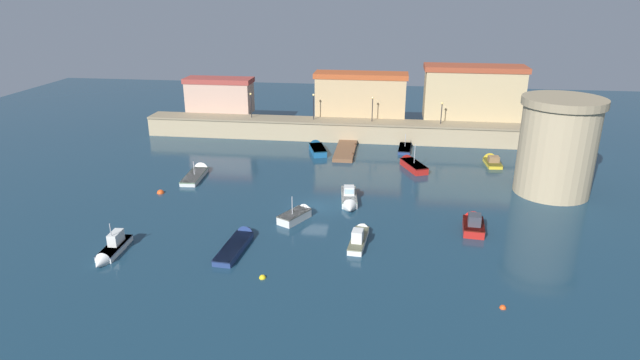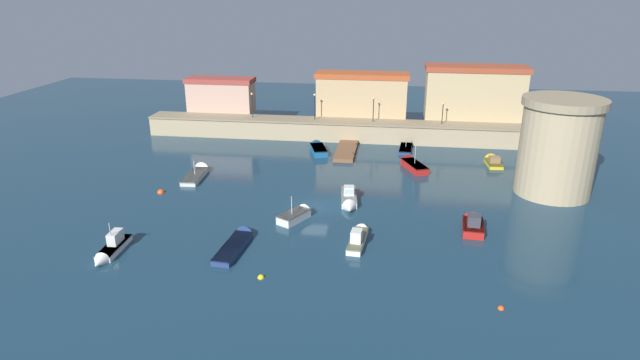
# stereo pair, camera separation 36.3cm
# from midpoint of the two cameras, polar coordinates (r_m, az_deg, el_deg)

# --- Properties ---
(ground_plane) EXTENTS (138.08, 138.08, 0.00)m
(ground_plane) POSITION_cam_midpoint_polar(r_m,az_deg,el_deg) (53.07, -0.73, -2.91)
(ground_plane) COLOR #19384C
(quay_wall) EXTENTS (55.74, 3.89, 2.79)m
(quay_wall) POSITION_cam_midpoint_polar(r_m,az_deg,el_deg) (75.96, 2.02, 5.39)
(quay_wall) COLOR tan
(quay_wall) RESTS_ON ground
(old_town_backdrop) EXTENTS (49.16, 5.08, 7.64)m
(old_town_backdrop) POSITION_cam_midpoint_polar(r_m,az_deg,el_deg) (78.50, 7.10, 9.15)
(old_town_backdrop) COLOR tan
(old_town_backdrop) RESTS_ON ground
(fortress_tower) EXTENTS (8.21, 8.21, 10.20)m
(fortress_tower) POSITION_cam_midpoint_polar(r_m,az_deg,el_deg) (60.19, 23.90, 3.35)
(fortress_tower) COLOR tan
(fortress_tower) RESTS_ON ground
(pier_dock) EXTENTS (2.52, 8.72, 0.70)m
(pier_dock) POSITION_cam_midpoint_polar(r_m,az_deg,el_deg) (70.27, 2.59, 3.15)
(pier_dock) COLOR brown
(pier_dock) RESTS_ON ground
(quay_lamp_0) EXTENTS (0.32, 0.32, 3.56)m
(quay_lamp_0) POSITION_cam_midpoint_polar(r_m,az_deg,el_deg) (77.38, -7.54, 8.35)
(quay_lamp_0) COLOR black
(quay_lamp_0) RESTS_ON quay_wall
(quay_lamp_1) EXTENTS (0.32, 0.32, 3.68)m
(quay_lamp_1) POSITION_cam_midpoint_polar(r_m,az_deg,el_deg) (75.53, -0.83, 8.28)
(quay_lamp_1) COLOR black
(quay_lamp_1) RESTS_ON quay_wall
(quay_lamp_2) EXTENTS (0.32, 0.32, 3.49)m
(quay_lamp_2) POSITION_cam_midpoint_polar(r_m,az_deg,el_deg) (74.79, 5.50, 7.99)
(quay_lamp_2) COLOR black
(quay_lamp_2) RESTS_ON quay_wall
(quay_lamp_3) EXTENTS (0.32, 0.32, 2.99)m
(quay_lamp_3) POSITION_cam_midpoint_polar(r_m,az_deg,el_deg) (75.10, 12.77, 7.41)
(quay_lamp_3) COLOR black
(quay_lamp_3) RESTS_ON quay_wall
(moored_boat_0) EXTENTS (1.54, 5.41, 2.99)m
(moored_boat_0) POSITION_cam_midpoint_polar(r_m,az_deg,el_deg) (47.17, -21.70, -7.00)
(moored_boat_0) COLOR white
(moored_boat_0) RESTS_ON ground
(moored_boat_1) EXTENTS (1.92, 4.46, 1.74)m
(moored_boat_1) POSITION_cam_midpoint_polar(r_m,az_deg,el_deg) (69.13, 17.71, 2.00)
(moored_boat_1) COLOR gold
(moored_boat_1) RESTS_ON ground
(moored_boat_2) EXTENTS (3.76, 6.00, 3.52)m
(moored_boat_2) POSITION_cam_midpoint_polar(r_m,az_deg,el_deg) (65.32, 9.53, 1.73)
(moored_boat_2) COLOR red
(moored_boat_2) RESTS_ON ground
(moored_boat_3) EXTENTS (2.11, 6.88, 2.64)m
(moored_boat_3) POSITION_cam_midpoint_polar(r_m,az_deg,el_deg) (63.54, -13.09, 0.79)
(moored_boat_3) COLOR silver
(moored_boat_3) RESTS_ON ground
(moored_boat_4) EXTENTS (3.23, 5.78, 1.60)m
(moored_boat_4) POSITION_cam_midpoint_polar(r_m,az_deg,el_deg) (70.68, -0.50, 3.44)
(moored_boat_4) COLOR #195689
(moored_boat_4) RESTS_ON ground
(moored_boat_5) EXTENTS (2.02, 7.15, 1.46)m
(moored_boat_5) POSITION_cam_midpoint_polar(r_m,az_deg,el_deg) (46.16, -8.90, -6.51)
(moored_boat_5) COLOR navy
(moored_boat_5) RESTS_ON ground
(moored_boat_6) EXTENTS (1.68, 6.06, 1.87)m
(moored_boat_6) POSITION_cam_midpoint_polar(r_m,az_deg,el_deg) (46.38, 4.05, -5.96)
(moored_boat_6) COLOR white
(moored_boat_6) RESTS_ON ground
(moored_boat_7) EXTENTS (2.17, 6.14, 1.91)m
(moored_boat_7) POSITION_cam_midpoint_polar(r_m,az_deg,el_deg) (53.80, 2.95, -2.10)
(moored_boat_7) COLOR silver
(moored_boat_7) RESTS_ON ground
(moored_boat_8) EXTENTS (2.13, 4.47, 2.19)m
(moored_boat_8) POSITION_cam_midpoint_polar(r_m,az_deg,el_deg) (50.26, 15.88, -4.44)
(moored_boat_8) COLOR red
(moored_boat_8) RESTS_ON ground
(moored_boat_9) EXTENTS (3.35, 4.48, 2.83)m
(moored_boat_9) POSITION_cam_midpoint_polar(r_m,az_deg,el_deg) (50.44, -2.53, -3.68)
(moored_boat_9) COLOR silver
(moored_boat_9) RESTS_ON ground
(moored_boat_10) EXTENTS (1.94, 6.67, 2.66)m
(moored_boat_10) POSITION_cam_midpoint_polar(r_m,az_deg,el_deg) (73.61, 8.99, 3.73)
(moored_boat_10) COLOR navy
(moored_boat_10) RESTS_ON ground
(mooring_buoy_0) EXTENTS (0.46, 0.46, 0.46)m
(mooring_buoy_0) POSITION_cam_midpoint_polar(r_m,az_deg,el_deg) (39.51, 18.71, -12.86)
(mooring_buoy_0) COLOR #EA4C19
(mooring_buoy_0) RESTS_ON ground
(mooring_buoy_1) EXTENTS (0.52, 0.52, 0.52)m
(mooring_buoy_1) POSITION_cam_midpoint_polar(r_m,az_deg,el_deg) (41.14, -6.42, -10.39)
(mooring_buoy_1) COLOR yellow
(mooring_buoy_1) RESTS_ON ground
(mooring_buoy_2) EXTENTS (0.76, 0.76, 0.76)m
(mooring_buoy_2) POSITION_cam_midpoint_polar(r_m,az_deg,el_deg) (59.09, -16.86, -1.35)
(mooring_buoy_2) COLOR #EA4C19
(mooring_buoy_2) RESTS_ON ground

